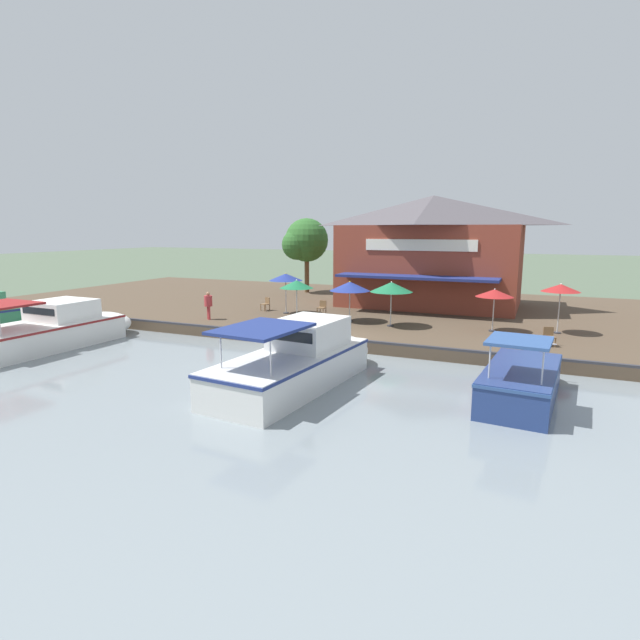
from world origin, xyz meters
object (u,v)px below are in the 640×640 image
at_px(waterfront_restaurant, 432,250).
at_px(cafe_chair_under_first_umbrella, 266,303).
at_px(patio_umbrella_far_corner, 350,286).
at_px(person_mid_patio, 208,302).
at_px(motorboat_second_along, 304,359).
at_px(motorboat_distant_upstream, 523,378).
at_px(patio_umbrella_back_row, 391,287).
at_px(tree_behind_restaurant, 468,248).
at_px(patio_umbrella_mid_patio_left, 286,277).
at_px(cafe_chair_facing_river, 549,336).
at_px(patio_umbrella_near_quay_edge, 561,288).
at_px(cafe_chair_back_row_seat, 322,307).
at_px(tree_upstream_bank, 304,241).
at_px(motorboat_mid_row, 56,329).
at_px(patio_umbrella_mid_patio_right, 495,293).
at_px(patio_umbrella_by_entrance, 297,284).
at_px(mooring_post, 524,345).

height_order(waterfront_restaurant, cafe_chair_under_first_umbrella, waterfront_restaurant).
relative_size(patio_umbrella_far_corner, person_mid_patio, 1.44).
relative_size(motorboat_second_along, motorboat_distant_upstream, 1.43).
relative_size(patio_umbrella_back_row, tree_behind_restaurant, 0.43).
bearing_deg(motorboat_distant_upstream, patio_umbrella_mid_patio_left, -123.54).
relative_size(waterfront_restaurant, tree_behind_restaurant, 2.15).
xyz_separation_m(waterfront_restaurant, cafe_chair_facing_river, (10.42, 7.47, -3.29)).
distance_m(cafe_chair_facing_river, tree_behind_restaurant, 13.94).
relative_size(patio_umbrella_near_quay_edge, tree_behind_restaurant, 0.45).
bearing_deg(cafe_chair_facing_river, cafe_chair_back_row_seat, -106.06).
relative_size(waterfront_restaurant, cafe_chair_under_first_umbrella, 14.17).
relative_size(person_mid_patio, tree_upstream_bank, 0.26).
xyz_separation_m(waterfront_restaurant, patio_umbrella_far_corner, (8.32, -2.83, -1.76)).
relative_size(patio_umbrella_far_corner, patio_umbrella_near_quay_edge, 0.91).
distance_m(waterfront_restaurant, tree_upstream_bank, 11.24).
distance_m(motorboat_mid_row, motorboat_distant_upstream, 21.49).
bearing_deg(patio_umbrella_near_quay_edge, cafe_chair_facing_river, -7.37).
height_order(cafe_chair_facing_river, person_mid_patio, person_mid_patio).
distance_m(patio_umbrella_mid_patio_right, tree_upstream_bank, 19.15).
bearing_deg(person_mid_patio, patio_umbrella_mid_patio_right, 101.27).
height_order(patio_umbrella_mid_patio_right, patio_umbrella_mid_patio_left, patio_umbrella_mid_patio_left).
relative_size(patio_umbrella_mid_patio_left, motorboat_distant_upstream, 0.41).
relative_size(patio_umbrella_mid_patio_right, tree_upstream_bank, 0.36).
xyz_separation_m(patio_umbrella_mid_patio_right, motorboat_distant_upstream, (8.66, 1.77, -1.84)).
xyz_separation_m(patio_umbrella_mid_patio_right, patio_umbrella_by_entrance, (3.12, -9.64, 0.33)).
distance_m(patio_umbrella_by_entrance, motorboat_distant_upstream, 12.87).
relative_size(motorboat_second_along, tree_upstream_bank, 1.46).
bearing_deg(tree_behind_restaurant, patio_umbrella_mid_patio_left, -45.66).
height_order(patio_umbrella_mid_patio_left, patio_umbrella_near_quay_edge, same).
distance_m(patio_umbrella_mid_patio_left, cafe_chair_back_row_seat, 2.89).
distance_m(patio_umbrella_far_corner, cafe_chair_back_row_seat, 3.23).
bearing_deg(patio_umbrella_near_quay_edge, patio_umbrella_mid_patio_right, -75.25).
bearing_deg(tree_behind_restaurant, patio_umbrella_back_row, -12.75).
height_order(patio_umbrella_mid_patio_left, cafe_chair_facing_river, patio_umbrella_mid_patio_left).
relative_size(patio_umbrella_far_corner, motorboat_second_along, 0.26).
height_order(patio_umbrella_mid_patio_right, motorboat_distant_upstream, patio_umbrella_mid_patio_right).
distance_m(patio_umbrella_back_row, tree_upstream_bank, 15.74).
relative_size(motorboat_second_along, mooring_post, 10.35).
bearing_deg(motorboat_mid_row, mooring_post, 102.83).
height_order(cafe_chair_facing_river, tree_behind_restaurant, tree_behind_restaurant).
xyz_separation_m(cafe_chair_back_row_seat, motorboat_mid_row, (10.88, -9.62, -0.19)).
bearing_deg(cafe_chair_under_first_umbrella, patio_umbrella_mid_patio_right, 85.50).
height_order(patio_umbrella_back_row, motorboat_distant_upstream, patio_umbrella_back_row).
height_order(patio_umbrella_back_row, cafe_chair_back_row_seat, patio_umbrella_back_row).
relative_size(cafe_chair_under_first_umbrella, mooring_post, 0.99).
relative_size(cafe_chair_facing_river, tree_behind_restaurant, 0.15).
relative_size(patio_umbrella_mid_patio_left, cafe_chair_under_first_umbrella, 2.97).
bearing_deg(patio_umbrella_mid_patio_left, motorboat_second_along, 30.71).
distance_m(patio_umbrella_near_quay_edge, mooring_post, 6.06).
bearing_deg(patio_umbrella_far_corner, motorboat_distant_upstream, 48.67).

